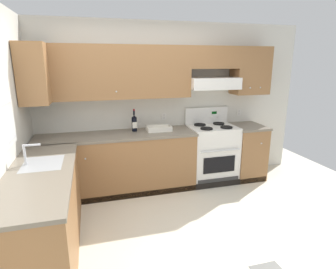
{
  "coord_description": "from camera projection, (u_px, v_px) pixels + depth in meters",
  "views": [
    {
      "loc": [
        -0.71,
        -2.78,
        1.96
      ],
      "look_at": [
        0.26,
        0.7,
        1.0
      ],
      "focal_mm": 29.77,
      "sensor_mm": 36.0,
      "label": 1
    }
  ],
  "objects": [
    {
      "name": "wall_left",
      "position": [
        0.0,
        125.0,
        2.73
      ],
      "size": [
        0.47,
        4.0,
        2.55
      ],
      "color": "silver",
      "rests_on": "ground_plane"
    },
    {
      "name": "ground_plane",
      "position": [
        163.0,
        233.0,
        3.27
      ],
      "size": [
        7.04,
        7.04,
        0.0
      ],
      "primitive_type": "plane",
      "color": "beige"
    },
    {
      "name": "wine_bottle",
      "position": [
        134.0,
        123.0,
        4.25
      ],
      "size": [
        0.08,
        0.08,
        0.34
      ],
      "color": "black",
      "rests_on": "counter_back_run"
    },
    {
      "name": "stove",
      "position": [
        212.0,
        153.0,
        4.62
      ],
      "size": [
        0.76,
        0.62,
        1.2
      ],
      "color": "white",
      "rests_on": "ground_plane"
    },
    {
      "name": "counter_back_run",
      "position": [
        144.0,
        161.0,
        4.32
      ],
      "size": [
        3.6,
        0.65,
        0.91
      ],
      "color": "olive",
      "rests_on": "ground_plane"
    },
    {
      "name": "bowl",
      "position": [
        159.0,
        129.0,
        4.3
      ],
      "size": [
        0.38,
        0.22,
        0.07
      ],
      "color": "white",
      "rests_on": "counter_back_run"
    },
    {
      "name": "wall_back",
      "position": [
        162.0,
        92.0,
        4.42
      ],
      "size": [
        4.68,
        0.57,
        2.55
      ],
      "color": "silver",
      "rests_on": "ground_plane"
    },
    {
      "name": "counter_left_run",
      "position": [
        45.0,
        213.0,
        2.83
      ],
      "size": [
        0.63,
        1.91,
        1.13
      ],
      "color": "olive",
      "rests_on": "ground_plane"
    }
  ]
}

